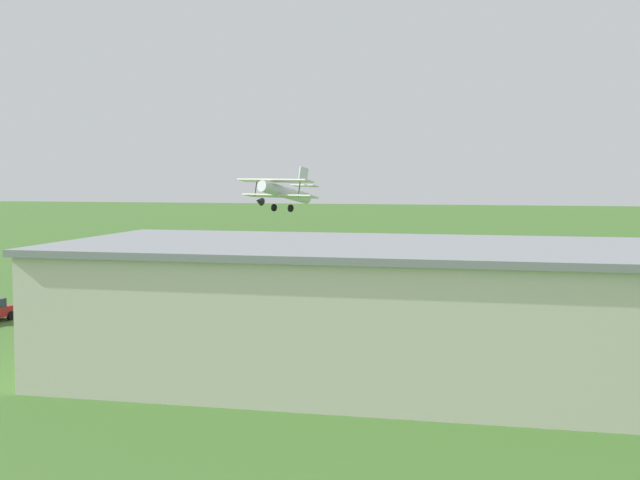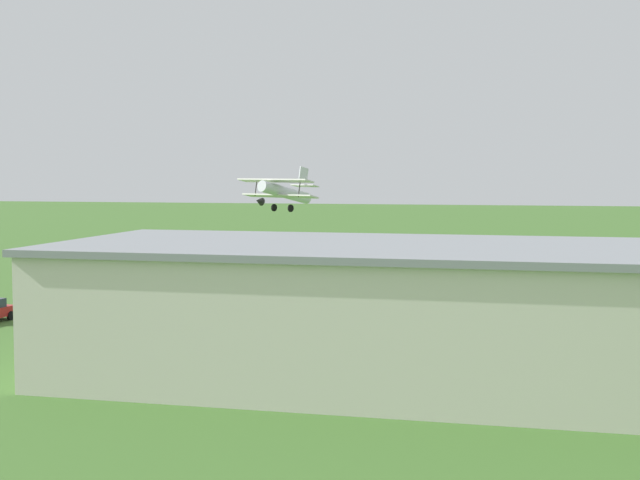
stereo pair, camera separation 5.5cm
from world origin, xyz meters
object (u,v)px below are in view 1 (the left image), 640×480
object	(u,v)px
car_blue	(82,313)
hangar	(374,312)
biplane	(283,191)
person_crossing_taxiway	(242,315)
car_black	(165,318)
person_walking_on_apron	(342,311)

from	to	relation	value
car_blue	hangar	bearing A→B (deg)	151.15
hangar	car_blue	size ratio (longest dim) A/B	7.14
biplane	person_crossing_taxiway	distance (m)	19.67
hangar	biplane	size ratio (longest dim) A/B	4.25
biplane	person_crossing_taxiway	xyz separation A→B (m)	(-1.78, 17.89, -7.97)
car_black	person_crossing_taxiway	world-z (taller)	person_crossing_taxiway
biplane	car_blue	world-z (taller)	biplane
hangar	biplane	bearing A→B (deg)	-67.51
biplane	person_walking_on_apron	distance (m)	18.61
hangar	car_black	xyz separation A→B (m)	(16.03, -11.69, -2.69)
car_black	car_blue	xyz separation A→B (m)	(6.32, -0.62, 0.01)
car_blue	person_crossing_taxiway	size ratio (longest dim) A/B	2.77
car_black	car_blue	distance (m)	6.35
biplane	car_blue	size ratio (longest dim) A/B	1.68
biplane	person_walking_on_apron	size ratio (longest dim) A/B	4.48
person_walking_on_apron	person_crossing_taxiway	xyz separation A→B (m)	(6.34, 3.15, -0.03)
car_black	car_blue	world-z (taller)	car_blue
car_blue	person_walking_on_apron	distance (m)	17.98
car_blue	person_walking_on_apron	size ratio (longest dim) A/B	2.67
car_black	car_blue	bearing A→B (deg)	-5.63
hangar	person_crossing_taxiway	size ratio (longest dim) A/B	19.75
hangar	car_black	size ratio (longest dim) A/B	6.89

